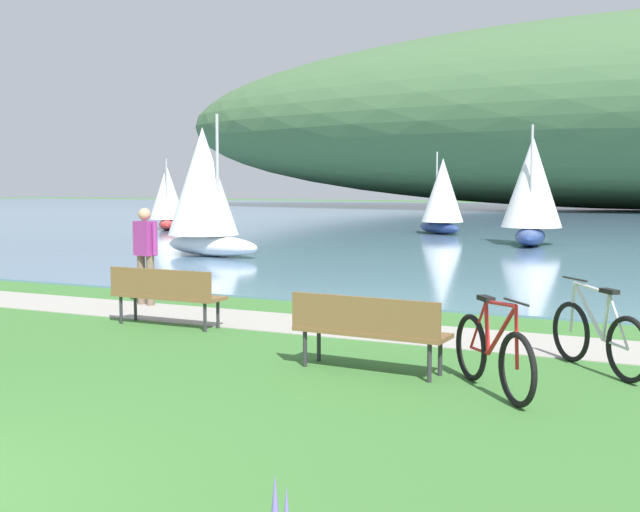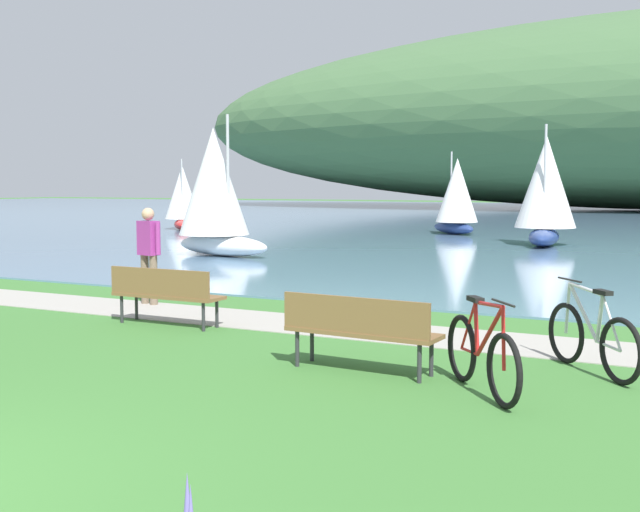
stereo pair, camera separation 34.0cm
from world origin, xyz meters
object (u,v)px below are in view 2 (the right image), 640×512
at_px(bicycle_leaning_near_bench, 592,338).
at_px(sailboat_mid_bay, 182,196).
at_px(bicycle_beside_path, 482,355).
at_px(sailboat_far_off, 546,189).
at_px(park_bench_further_along, 165,291).
at_px(park_bench_near_camera, 359,327).
at_px(sailboat_toward_hillside, 457,195).
at_px(person_at_shoreline, 149,249).
at_px(sailboat_nearest_to_shore, 215,190).

distance_m(bicycle_leaning_near_bench, sailboat_mid_bay, 29.74).
bearing_deg(bicycle_beside_path, sailboat_far_off, 99.25).
height_order(park_bench_further_along, sailboat_mid_bay, sailboat_mid_bay).
relative_size(park_bench_near_camera, sailboat_mid_bay, 0.56).
distance_m(park_bench_near_camera, sailboat_toward_hillside, 24.86).
bearing_deg(sailboat_far_off, bicycle_beside_path, -80.75).
relative_size(park_bench_near_camera, bicycle_leaning_near_bench, 1.33).
bearing_deg(person_at_shoreline, bicycle_beside_path, -25.02).
height_order(park_bench_near_camera, bicycle_beside_path, bicycle_beside_path).
relative_size(bicycle_beside_path, sailboat_nearest_to_shore, 0.35).
xyz_separation_m(park_bench_near_camera, sailboat_far_off, (-1.76, 19.55, 1.44)).
relative_size(sailboat_mid_bay, sailboat_far_off, 0.80).
distance_m(park_bench_near_camera, sailboat_mid_bay, 28.99).
height_order(park_bench_further_along, sailboat_nearest_to_shore, sailboat_nearest_to_shore).
bearing_deg(sailboat_toward_hillside, person_at_shoreline, -87.53).
bearing_deg(sailboat_toward_hillside, sailboat_mid_bay, -170.70).
xyz_separation_m(person_at_shoreline, sailboat_mid_bay, (-13.54, 19.03, 0.60)).
bearing_deg(sailboat_far_off, sailboat_mid_bay, 171.99).
xyz_separation_m(sailboat_toward_hillside, sailboat_far_off, (4.52, -4.48, 0.29)).
bearing_deg(person_at_shoreline, park_bench_near_camera, -28.65).
bearing_deg(sailboat_nearest_to_shore, sailboat_far_off, 46.47).
height_order(park_bench_near_camera, sailboat_toward_hillside, sailboat_toward_hillside).
distance_m(bicycle_leaning_near_bench, sailboat_toward_hillside, 24.46).
height_order(park_bench_further_along, person_at_shoreline, person_at_shoreline).
relative_size(bicycle_leaning_near_bench, sailboat_mid_bay, 0.42).
bearing_deg(bicycle_leaning_near_bench, sailboat_toward_hillside, 110.62).
bearing_deg(sailboat_mid_bay, park_bench_further_along, -53.73).
relative_size(sailboat_nearest_to_shore, sailboat_far_off, 1.00).
bearing_deg(park_bench_near_camera, bicycle_leaning_near_bench, 26.61).
bearing_deg(sailboat_toward_hillside, sailboat_far_off, -44.76).
height_order(bicycle_beside_path, sailboat_far_off, sailboat_far_off).
relative_size(park_bench_further_along, sailboat_far_off, 0.44).
height_order(sailboat_nearest_to_shore, sailboat_mid_bay, sailboat_nearest_to_shore).
height_order(park_bench_near_camera, sailboat_far_off, sailboat_far_off).
bearing_deg(bicycle_leaning_near_bench, person_at_shoreline, 167.06).
relative_size(park_bench_further_along, sailboat_mid_bay, 0.55).
height_order(sailboat_nearest_to_shore, sailboat_toward_hillside, sailboat_nearest_to_shore).
relative_size(park_bench_further_along, sailboat_nearest_to_shore, 0.44).
bearing_deg(person_at_shoreline, sailboat_far_off, 77.76).
distance_m(sailboat_mid_bay, sailboat_toward_hillside, 12.79).
distance_m(park_bench_further_along, bicycle_beside_path, 5.50).
xyz_separation_m(person_at_shoreline, sailboat_toward_hillside, (-0.91, 21.09, 0.70)).
xyz_separation_m(park_bench_near_camera, sailboat_toward_hillside, (-6.28, 24.03, 1.16)).
bearing_deg(park_bench_near_camera, person_at_shoreline, 151.35).
distance_m(person_at_shoreline, sailboat_nearest_to_shore, 9.39).
distance_m(bicycle_leaning_near_bench, sailboat_nearest_to_shore, 15.73).
relative_size(bicycle_beside_path, sailboat_toward_hillside, 0.41).
relative_size(bicycle_leaning_near_bench, sailboat_nearest_to_shore, 0.33).
bearing_deg(sailboat_nearest_to_shore, park_bench_near_camera, -49.26).
bearing_deg(park_bench_further_along, sailboat_nearest_to_shore, 120.79).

